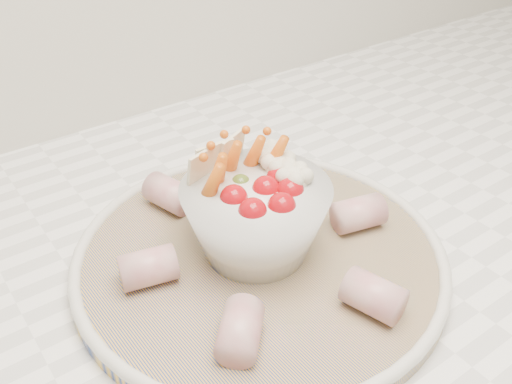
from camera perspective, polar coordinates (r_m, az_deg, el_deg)
serving_platter at (r=0.57m, az=0.38°, el=-6.36°), size 0.38×0.38×0.02m
veggie_bowl at (r=0.54m, az=0.04°, el=-2.14°), size 0.14×0.14×0.11m
cured_meat_rolls at (r=0.56m, az=0.38°, el=-4.71°), size 0.27×0.30×0.03m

